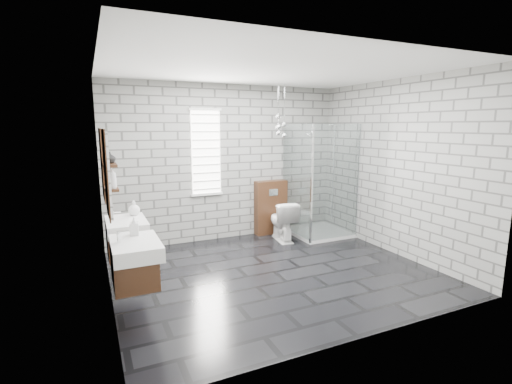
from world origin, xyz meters
TOP-DOWN VIEW (x-y plane):
  - floor at (0.00, 0.00)m, footprint 4.20×3.60m
  - ceiling at (0.00, 0.00)m, footprint 4.20×3.60m
  - wall_back at (0.00, 1.81)m, footprint 4.20×0.02m
  - wall_front at (0.00, -1.81)m, footprint 4.20×0.02m
  - wall_left at (-2.11, 0.00)m, footprint 0.02×3.60m
  - wall_right at (2.11, 0.00)m, footprint 0.02×3.60m
  - vanity_left at (-1.91, -0.54)m, footprint 0.47×0.70m
  - vanity_right at (-1.91, 0.40)m, footprint 0.47×0.70m
  - shelf_lower at (-2.03, -0.05)m, footprint 0.14×0.30m
  - shelf_upper at (-2.03, -0.05)m, footprint 0.14×0.30m
  - window at (-0.40, 1.78)m, footprint 0.56×0.05m
  - cistern_panel at (0.80, 1.70)m, footprint 0.60×0.20m
  - flush_plate at (0.80, 1.60)m, footprint 0.18×0.01m
  - shower_enclosure at (1.50, 1.18)m, footprint 1.00×1.00m
  - pendant_cluster at (0.81, 1.37)m, footprint 0.27×0.27m
  - toilet at (0.80, 1.25)m, footprint 0.48×0.73m
  - soap_bottle_a at (-1.85, -0.33)m, footprint 0.10×0.10m
  - soap_bottle_b at (-1.74, 0.61)m, footprint 0.19×0.19m
  - soap_bottle_c at (-2.02, -0.13)m, footprint 0.09×0.09m
  - vase at (-2.02, 0.01)m, footprint 0.15×0.15m

SIDE VIEW (x-z plane):
  - floor at x=0.00m, z-range -0.02..0.00m
  - toilet at x=0.80m, z-range 0.00..0.70m
  - cistern_panel at x=0.80m, z-range 0.00..1.00m
  - shower_enclosure at x=1.50m, z-range -0.51..1.52m
  - vanity_left at x=-1.91m, z-range -0.03..1.54m
  - vanity_right at x=-1.91m, z-range -0.03..1.54m
  - flush_plate at x=0.80m, z-range 0.74..0.86m
  - soap_bottle_b at x=-1.74m, z-range 0.85..1.04m
  - soap_bottle_a at x=-1.85m, z-range 0.85..1.05m
  - shelf_lower at x=-2.03m, z-range 1.31..1.33m
  - wall_back at x=0.00m, z-range 0.00..2.70m
  - wall_front at x=0.00m, z-range 0.00..2.70m
  - wall_left at x=-2.11m, z-range 0.00..2.70m
  - wall_right at x=2.11m, z-range 0.00..2.70m
  - soap_bottle_c at x=-2.02m, z-range 1.33..1.57m
  - window at x=-0.40m, z-range 0.81..2.29m
  - shelf_upper at x=-2.03m, z-range 1.57..1.59m
  - vase at x=-2.02m, z-range 1.59..1.72m
  - pendant_cluster at x=0.81m, z-range 1.53..2.44m
  - ceiling at x=0.00m, z-range 2.70..2.72m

